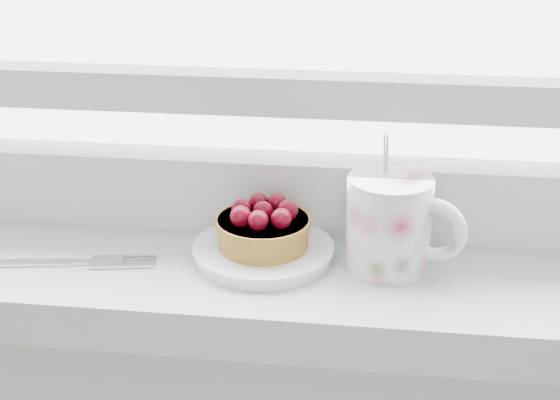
% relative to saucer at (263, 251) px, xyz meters
% --- Properties ---
extents(saucer, '(0.12, 0.12, 0.01)m').
position_rel_saucer_xyz_m(saucer, '(0.00, 0.00, 0.00)').
color(saucer, white).
rests_on(saucer, windowsill).
extents(raspberry_tart, '(0.08, 0.08, 0.04)m').
position_rel_saucer_xyz_m(raspberry_tart, '(0.00, -0.00, 0.02)').
color(raspberry_tart, '#8B601E').
rests_on(raspberry_tart, saucer).
extents(floral_mug, '(0.11, 0.09, 0.12)m').
position_rel_saucer_xyz_m(floral_mug, '(0.11, -0.00, 0.04)').
color(floral_mug, silver).
rests_on(floral_mug, windowsill).
extents(fork, '(0.18, 0.04, 0.00)m').
position_rel_saucer_xyz_m(fork, '(-0.18, -0.04, -0.00)').
color(fork, silver).
rests_on(fork, windowsill).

